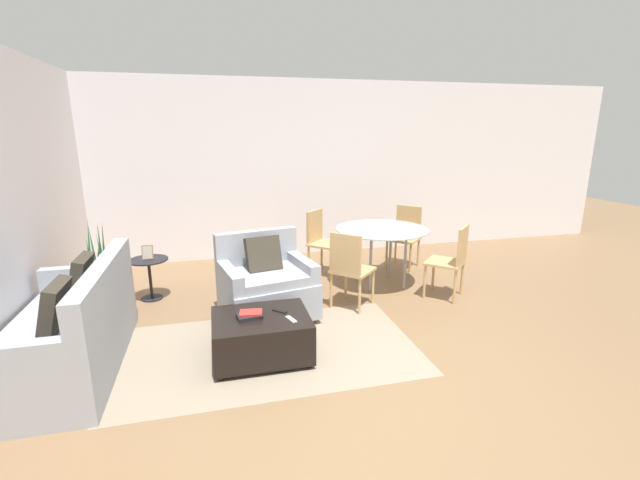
{
  "coord_description": "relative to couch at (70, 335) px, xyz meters",
  "views": [
    {
      "loc": [
        -1.02,
        -2.86,
        2.0
      ],
      "look_at": [
        0.16,
        1.8,
        0.75
      ],
      "focal_mm": 24.0,
      "sensor_mm": 36.0,
      "label": 1
    }
  ],
  "objects": [
    {
      "name": "dining_chair_near_right",
      "position": [
        3.99,
        0.63,
        0.21
      ],
      "size": [
        0.59,
        0.59,
        0.9
      ],
      "color": "tan",
      "rests_on": "ground_plane"
    },
    {
      "name": "dining_chair_near_left",
      "position": [
        2.69,
        0.63,
        0.21
      ],
      "size": [
        0.59,
        0.59,
        0.9
      ],
      "color": "tan",
      "rests_on": "ground_plane"
    },
    {
      "name": "ground_plane",
      "position": [
        2.27,
        -0.86,
        -0.31
      ],
      "size": [
        20.0,
        20.0,
        0.0
      ],
      "primitive_type": "plane",
      "color": "brown"
    },
    {
      "name": "dining_table",
      "position": [
        3.34,
        1.28,
        0.37
      ],
      "size": [
        1.2,
        1.2,
        0.76
      ],
      "color": "#99A8AD",
      "rests_on": "ground_plane"
    },
    {
      "name": "picture_frame",
      "position": [
        0.46,
        1.48,
        0.28
      ],
      "size": [
        0.13,
        0.07,
        0.17
      ],
      "color": "#8C6647",
      "rests_on": "side_table"
    },
    {
      "name": "dining_chair_far_right",
      "position": [
        3.99,
        1.93,
        0.21
      ],
      "size": [
        0.59,
        0.59,
        0.9
      ],
      "color": "tan",
      "rests_on": "ground_plane"
    },
    {
      "name": "potted_plant",
      "position": [
        -0.07,
        1.39,
        -0.08
      ],
      "size": [
        0.38,
        0.38,
        1.04
      ],
      "color": "maroon",
      "rests_on": "ground_plane"
    },
    {
      "name": "book_stack",
      "position": [
        1.5,
        -0.23,
        0.11
      ],
      "size": [
        0.24,
        0.18,
        0.05
      ],
      "color": "black",
      "rests_on": "ottoman"
    },
    {
      "name": "tv_remote_secondary",
      "position": [
        1.77,
        -0.16,
        0.09
      ],
      "size": [
        0.13,
        0.13,
        0.01
      ],
      "color": "black",
      "rests_on": "ottoman"
    },
    {
      "name": "ottoman",
      "position": [
        1.59,
        -0.22,
        -0.09
      ],
      "size": [
        0.85,
        0.67,
        0.4
      ],
      "color": "black",
      "rests_on": "ground_plane"
    },
    {
      "name": "wall_left",
      "position": [
        -0.57,
        0.64,
        1.07
      ],
      "size": [
        0.06,
        12.0,
        2.75
      ],
      "color": "white",
      "rests_on": "ground_plane"
    },
    {
      "name": "side_table",
      "position": [
        0.46,
        1.48,
        0.05
      ],
      "size": [
        0.45,
        0.45,
        0.5
      ],
      "color": "black",
      "rests_on": "ground_plane"
    },
    {
      "name": "area_rug",
      "position": [
        1.68,
        -0.11,
        -0.31
      ],
      "size": [
        2.72,
        1.59,
        0.01
      ],
      "color": "gray",
      "rests_on": "ground_plane"
    },
    {
      "name": "armchair",
      "position": [
        1.75,
        0.63,
        0.05
      ],
      "size": [
        1.07,
        0.98,
        0.91
      ],
      "color": "#999EA8",
      "rests_on": "ground_plane"
    },
    {
      "name": "dining_chair_far_left",
      "position": [
        2.69,
        1.93,
        0.21
      ],
      "size": [
        0.59,
        0.59,
        0.9
      ],
      "color": "tan",
      "rests_on": "ground_plane"
    },
    {
      "name": "wall_back",
      "position": [
        2.27,
        3.01,
        1.07
      ],
      "size": [
        12.0,
        0.06,
        2.75
      ],
      "color": "white",
      "rests_on": "ground_plane"
    },
    {
      "name": "tv_remote_primary",
      "position": [
        1.84,
        -0.36,
        0.09
      ],
      "size": [
        0.09,
        0.15,
        0.01
      ],
      "color": "#B7B7BC",
      "rests_on": "ottoman"
    },
    {
      "name": "couch",
      "position": [
        0.0,
        0.0,
        0.0
      ],
      "size": [
        0.88,
        1.77,
        0.92
      ],
      "color": "#999EA8",
      "rests_on": "ground_plane"
    }
  ]
}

